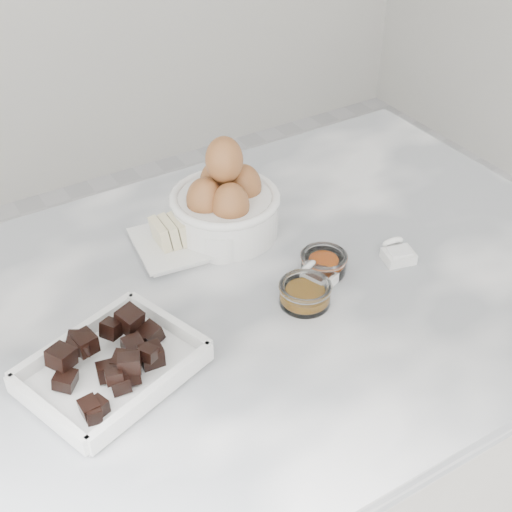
{
  "coord_description": "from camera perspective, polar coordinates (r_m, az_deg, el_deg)",
  "views": [
    {
      "loc": [
        -0.45,
        -0.74,
        1.67
      ],
      "look_at": [
        0.02,
        0.03,
        0.98
      ],
      "focal_mm": 50.0,
      "sensor_mm": 36.0,
      "label": 1
    }
  ],
  "objects": [
    {
      "name": "vanilla_spoon",
      "position": [
        1.15,
        4.83,
        -1.68
      ],
      "size": [
        0.06,
        0.07,
        0.04
      ],
      "color": "white",
      "rests_on": "marble_slab"
    },
    {
      "name": "butter_plate",
      "position": [
        1.22,
        -6.41,
        1.44
      ],
      "size": [
        0.16,
        0.16,
        0.06
      ],
      "color": "white",
      "rests_on": "marble_slab"
    },
    {
      "name": "salt_spoon",
      "position": [
        1.22,
        11.23,
        0.29
      ],
      "size": [
        0.06,
        0.07,
        0.04
      ],
      "color": "white",
      "rests_on": "marble_slab"
    },
    {
      "name": "egg_bowl",
      "position": [
        1.23,
        -2.5,
        4.27
      ],
      "size": [
        0.19,
        0.19,
        0.18
      ],
      "color": "white",
      "rests_on": "marble_slab"
    },
    {
      "name": "chocolate_dish",
      "position": [
        1.01,
        -11.45,
        -8.42
      ],
      "size": [
        0.27,
        0.24,
        0.06
      ],
      "color": "white",
      "rests_on": "marble_slab"
    },
    {
      "name": "cabinet",
      "position": [
        1.5,
        -0.05,
        -17.17
      ],
      "size": [
        1.1,
        0.7,
        0.9
      ],
      "primitive_type": "cube",
      "color": "beige",
      "rests_on": "ground"
    },
    {
      "name": "honey_bowl",
      "position": [
        1.11,
        3.94,
        -2.98
      ],
      "size": [
        0.08,
        0.08,
        0.04
      ],
      "color": "white",
      "rests_on": "marble_slab"
    },
    {
      "name": "marble_slab",
      "position": [
        1.15,
        -0.07,
        -3.46
      ],
      "size": [
        1.2,
        0.8,
        0.04
      ],
      "primitive_type": "cube",
      "color": "white",
      "rests_on": "cabinet"
    },
    {
      "name": "sugar_ramekin",
      "position": [
        1.21,
        -2.77,
        1.52
      ],
      "size": [
        0.08,
        0.08,
        0.05
      ],
      "color": "white",
      "rests_on": "marble_slab"
    },
    {
      "name": "zest_bowl",
      "position": [
        1.17,
        5.43,
        -0.5
      ],
      "size": [
        0.08,
        0.08,
        0.03
      ],
      "color": "white",
      "rests_on": "marble_slab"
    }
  ]
}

